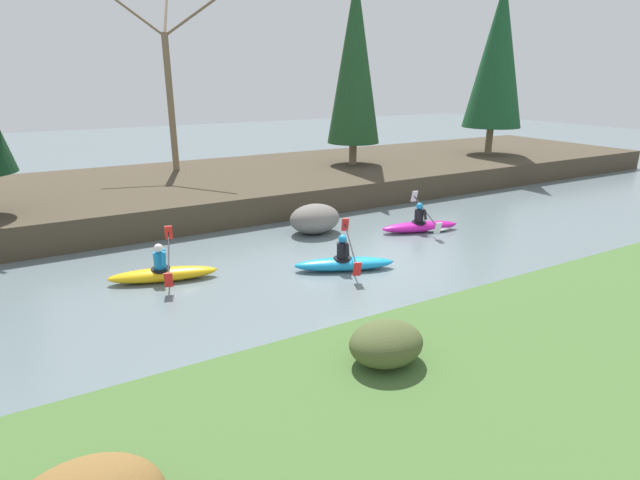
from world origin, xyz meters
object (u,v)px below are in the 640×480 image
(kayaker_middle, at_px, (345,262))
(kayaker_trailing, at_px, (164,272))
(kayaker_lead, at_px, (423,226))
(boulder_midstream, at_px, (315,219))

(kayaker_middle, distance_m, kayaker_trailing, 4.75)
(kayaker_lead, distance_m, kayaker_middle, 4.55)
(kayaker_trailing, bearing_deg, boulder_midstream, 32.78)
(kayaker_middle, height_order, boulder_midstream, kayaker_middle)
(kayaker_lead, height_order, kayaker_trailing, same)
(kayaker_lead, relative_size, kayaker_middle, 1.02)
(kayaker_lead, height_order, boulder_midstream, kayaker_lead)
(kayaker_trailing, distance_m, boulder_midstream, 5.65)
(kayaker_lead, height_order, kayaker_middle, same)
(kayaker_middle, bearing_deg, kayaker_trailing, -177.60)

